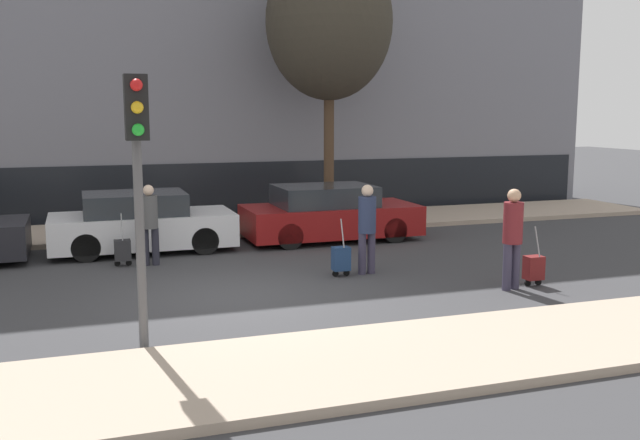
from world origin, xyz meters
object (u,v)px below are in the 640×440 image
object	(u,v)px
trolley_left	(123,250)
trolley_center	(341,259)
pedestrian_left	(149,220)
bare_tree_near_crossing	(329,22)
pedestrian_right	(513,233)
pedestrian_center	(367,223)
trolley_right	(534,268)
parked_car_1	(141,223)
parked_bicycle	(343,206)
parked_car_2	(329,214)
traffic_light	(138,157)

from	to	relation	value
trolley_left	trolley_center	xyz separation A→B (m)	(3.85, -2.27, 0.01)
pedestrian_left	bare_tree_near_crossing	xyz separation A→B (m)	(5.24, 3.94, 4.51)
trolley_center	pedestrian_right	distance (m)	3.19
pedestrian_left	pedestrian_right	xyz separation A→B (m)	(5.77, -4.09, 0.09)
pedestrian_center	trolley_right	bearing A→B (deg)	-42.58
trolley_left	bare_tree_near_crossing	size ratio (longest dim) A/B	0.15
pedestrian_center	bare_tree_near_crossing	xyz separation A→B (m)	(1.39, 6.07, 4.46)
pedestrian_center	trolley_center	world-z (taller)	pedestrian_center
parked_car_1	trolley_left	world-z (taller)	parked_car_1
parked_bicycle	trolley_center	bearing A→B (deg)	-111.19
trolley_center	bare_tree_near_crossing	world-z (taller)	bare_tree_near_crossing
parked_car_2	pedestrian_right	bearing A→B (deg)	-76.28
parked_car_1	pedestrian_right	world-z (taller)	pedestrian_right
parked_car_1	bare_tree_near_crossing	xyz separation A→B (m)	(5.28, 2.37, 4.81)
pedestrian_left	trolley_left	distance (m)	0.82
trolley_center	bare_tree_near_crossing	size ratio (longest dim) A/B	0.15
trolley_center	trolley_right	bearing A→B (deg)	-31.02
traffic_light	trolley_center	bearing A→B (deg)	39.44
pedestrian_left	trolley_right	xyz separation A→B (m)	(6.31, -3.99, -0.60)
parked_car_1	trolley_right	size ratio (longest dim) A/B	3.68
pedestrian_left	pedestrian_center	xyz separation A→B (m)	(3.85, -2.13, 0.05)
traffic_light	bare_tree_near_crossing	distance (m)	11.40
pedestrian_center	trolley_right	xyz separation A→B (m)	(2.46, -1.86, -0.65)
pedestrian_right	bare_tree_near_crossing	xyz separation A→B (m)	(-0.53, 8.03, 4.42)
pedestrian_left	traffic_light	bearing A→B (deg)	-87.03
parked_car_2	bare_tree_near_crossing	bearing A→B (deg)	70.59
parked_car_1	trolley_right	distance (m)	8.44
parked_car_1	parked_car_2	distance (m)	4.44
parked_car_1	pedestrian_center	size ratio (longest dim) A/B	2.31
bare_tree_near_crossing	traffic_light	bearing A→B (deg)	-122.07
trolley_left	trolley_center	bearing A→B (deg)	-30.58
parked_car_1	traffic_light	distance (m)	7.25
traffic_light	bare_tree_near_crossing	size ratio (longest dim) A/B	0.48
parked_bicycle	trolley_right	bearing A→B (deg)	-85.01
trolley_left	pedestrian_center	size ratio (longest dim) A/B	0.62
trolley_right	pedestrian_right	bearing A→B (deg)	-169.16
parked_bicycle	pedestrian_left	bearing A→B (deg)	-145.96
trolley_center	parked_car_1	bearing A→B (deg)	131.80
trolley_left	pedestrian_center	world-z (taller)	pedestrian_center
trolley_right	parked_car_2	bearing A→B (deg)	109.11
bare_tree_near_crossing	pedestrian_left	bearing A→B (deg)	-143.11
parked_car_1	bare_tree_near_crossing	bearing A→B (deg)	24.20
bare_tree_near_crossing	pedestrian_center	bearing A→B (deg)	-102.88
parked_car_1	pedestrian_center	xyz separation A→B (m)	(3.90, -3.69, 0.35)
trolley_right	trolley_center	bearing A→B (deg)	148.98
trolley_center	trolley_right	distance (m)	3.50
trolley_center	traffic_light	world-z (taller)	traffic_light
traffic_light	bare_tree_near_crossing	xyz separation A→B (m)	(5.86, 9.35, 2.90)
pedestrian_right	parked_car_1	bearing A→B (deg)	-55.13
trolley_left	pedestrian_right	size ratio (longest dim) A/B	0.61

